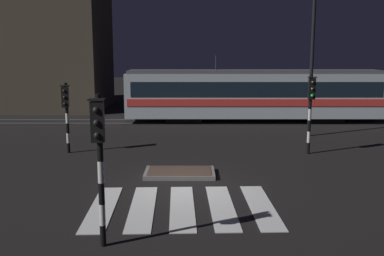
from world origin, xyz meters
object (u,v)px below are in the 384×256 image
(traffic_light_corner_far_right, at_px, (311,102))
(tram, at_px, (254,94))
(traffic_light_corner_far_left, at_px, (66,107))
(street_lamp_trackside_right, at_px, (314,42))
(traffic_light_kerb_mid_left, at_px, (99,148))

(traffic_light_corner_far_right, xyz_separation_m, tram, (-1.21, 9.06, -0.54))
(traffic_light_corner_far_left, distance_m, street_lamp_trackside_right, 12.58)
(traffic_light_corner_far_left, distance_m, traffic_light_corner_far_right, 10.58)
(traffic_light_kerb_mid_left, height_order, street_lamp_trackside_right, street_lamp_trackside_right)
(traffic_light_corner_far_left, height_order, tram, tram)
(traffic_light_corner_far_left, relative_size, tram, 0.19)
(traffic_light_kerb_mid_left, height_order, traffic_light_corner_far_right, traffic_light_kerb_mid_left)
(tram, bearing_deg, traffic_light_corner_far_left, -136.45)
(tram, bearing_deg, street_lamp_trackside_right, -65.71)
(traffic_light_corner_far_right, distance_m, street_lamp_trackside_right, 4.89)
(traffic_light_corner_far_left, bearing_deg, traffic_light_kerb_mid_left, -70.66)
(traffic_light_corner_far_left, xyz_separation_m, tram, (9.36, 8.89, -0.30))
(street_lamp_trackside_right, bearing_deg, traffic_light_kerb_mid_left, -121.41)
(traffic_light_corner_far_right, bearing_deg, traffic_light_corner_far_left, 179.11)
(traffic_light_corner_far_left, relative_size, traffic_light_corner_far_right, 0.89)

